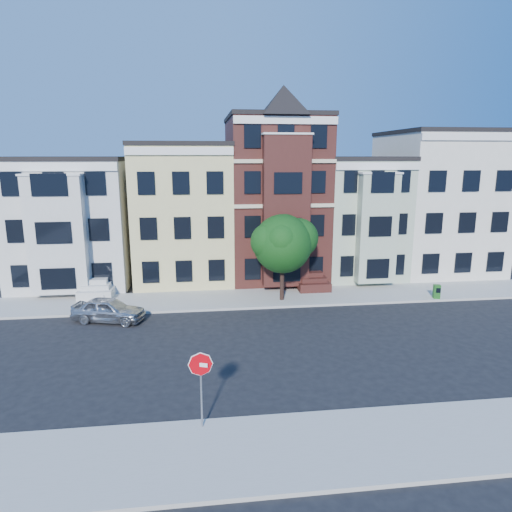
{
  "coord_description": "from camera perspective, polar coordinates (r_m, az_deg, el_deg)",
  "views": [
    {
      "loc": [
        -5.86,
        -20.78,
        9.36
      ],
      "look_at": [
        -2.95,
        2.43,
        4.2
      ],
      "focal_mm": 32.0,
      "sensor_mm": 36.0,
      "label": 1
    }
  ],
  "objects": [
    {
      "name": "ground",
      "position": [
        23.53,
        8.03,
        -11.13
      ],
      "size": [
        120.0,
        120.0,
        0.0
      ],
      "primitive_type": "plane",
      "color": "black"
    },
    {
      "name": "far_sidewalk",
      "position": [
        30.8,
        4.17,
        -5.14
      ],
      "size": [
        60.0,
        4.0,
        0.15
      ],
      "primitive_type": "cube",
      "color": "#9E9B93",
      "rests_on": "ground"
    },
    {
      "name": "near_sidewalk",
      "position": [
        16.85,
        15.63,
        -21.51
      ],
      "size": [
        60.0,
        4.0,
        0.15
      ],
      "primitive_type": "cube",
      "color": "#9E9B93",
      "rests_on": "ground"
    },
    {
      "name": "house_white",
      "position": [
        36.76,
        -21.54,
        3.98
      ],
      "size": [
        8.0,
        9.0,
        9.0
      ],
      "primitive_type": "cube",
      "color": "beige",
      "rests_on": "ground"
    },
    {
      "name": "house_yellow",
      "position": [
        35.56,
        -8.98,
        5.25
      ],
      "size": [
        7.0,
        9.0,
        10.0
      ],
      "primitive_type": "cube",
      "color": "#D5C885",
      "rests_on": "ground"
    },
    {
      "name": "house_brown",
      "position": [
        35.92,
        2.28,
        7.06
      ],
      "size": [
        7.0,
        9.0,
        12.0
      ],
      "primitive_type": "cube",
      "color": "#3A1813",
      "rests_on": "ground"
    },
    {
      "name": "house_green",
      "position": [
        37.7,
        12.09,
        4.76
      ],
      "size": [
        6.0,
        9.0,
        9.0
      ],
      "primitive_type": "cube",
      "color": "#A4B498",
      "rests_on": "ground"
    },
    {
      "name": "house_cream",
      "position": [
        40.43,
        21.62,
        6.09
      ],
      "size": [
        8.0,
        9.0,
        11.0
      ],
      "primitive_type": "cube",
      "color": "silver",
      "rests_on": "ground"
    },
    {
      "name": "street_tree",
      "position": [
        29.13,
        3.33,
        1.04
      ],
      "size": [
        7.81,
        7.81,
        6.92
      ],
      "primitive_type": null,
      "rotation": [
        0.0,
        0.0,
        -0.4
      ],
      "color": "#174915",
      "rests_on": "far_sidewalk"
    },
    {
      "name": "parked_car",
      "position": [
        27.68,
        -17.97,
        -6.41
      ],
      "size": [
        4.43,
        2.73,
        1.41
      ],
      "primitive_type": "imported",
      "rotation": [
        0.0,
        0.0,
        1.29
      ],
      "color": "#A5A8AE",
      "rests_on": "ground"
    },
    {
      "name": "newspaper_box",
      "position": [
        32.36,
        21.65,
        -4.16
      ],
      "size": [
        0.48,
        0.44,
        0.92
      ],
      "primitive_type": "cube",
      "rotation": [
        0.0,
        0.0,
        -0.2
      ],
      "color": "#1F631E",
      "rests_on": "far_sidewalk"
    },
    {
      "name": "fire_hydrant",
      "position": [
        29.7,
        -18.55,
        -5.61
      ],
      "size": [
        0.27,
        0.27,
        0.68
      ],
      "primitive_type": "cylinder",
      "rotation": [
        0.0,
        0.0,
        0.13
      ],
      "color": "silver",
      "rests_on": "far_sidewalk"
    },
    {
      "name": "stop_sign",
      "position": [
        16.25,
        -6.88,
        -15.75
      ],
      "size": [
        0.85,
        0.4,
        3.11
      ],
      "primitive_type": null,
      "rotation": [
        0.0,
        0.0,
        -0.34
      ],
      "color": "#C0030C",
      "rests_on": "near_sidewalk"
    }
  ]
}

